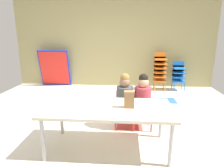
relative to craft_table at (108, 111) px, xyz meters
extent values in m
cube|color=silver|center=(-0.15, 0.73, -0.56)|extent=(5.81, 5.44, 0.02)
cube|color=#336BB2|center=(-0.15, 1.18, -0.55)|extent=(0.43, 0.43, 0.00)
cube|color=#B24C47|center=(0.30, 0.73, -0.55)|extent=(0.43, 0.43, 0.00)
cube|color=#336BB2|center=(1.20, 2.08, -0.55)|extent=(0.43, 0.43, 0.00)
cube|color=tan|center=(-0.15, 3.45, 0.76)|extent=(5.81, 0.10, 2.61)
cube|color=beige|center=(0.00, 0.00, 0.03)|extent=(1.68, 0.81, 0.04)
cylinder|color=#B2B2B7|center=(-0.76, -0.35, -0.27)|extent=(0.05, 0.05, 0.56)
cylinder|color=#B2B2B7|center=(0.76, -0.35, -0.27)|extent=(0.05, 0.05, 0.56)
cylinder|color=#B2B2B7|center=(-0.76, 0.35, -0.27)|extent=(0.05, 0.05, 0.56)
cylinder|color=#B2B2B7|center=(0.76, 0.35, -0.27)|extent=(0.05, 0.05, 0.56)
cube|color=red|center=(0.21, 0.63, -0.25)|extent=(0.32, 0.30, 0.03)
cube|color=red|center=(0.21, 0.78, -0.10)|extent=(0.29, 0.02, 0.30)
cylinder|color=#4C5156|center=(0.21, 0.63, -0.03)|extent=(0.34, 0.34, 0.38)
sphere|color=#8C664C|center=(0.21, 0.63, 0.23)|extent=(0.17, 0.17, 0.17)
sphere|color=olive|center=(0.21, 0.64, 0.30)|extent=(0.15, 0.15, 0.15)
cylinder|color=red|center=(0.07, 0.50, -0.40)|extent=(0.02, 0.02, 0.28)
cylinder|color=red|center=(0.35, 0.50, -0.40)|extent=(0.02, 0.02, 0.28)
cylinder|color=red|center=(0.07, 0.76, -0.40)|extent=(0.02, 0.02, 0.28)
cylinder|color=red|center=(0.35, 0.76, -0.40)|extent=(0.02, 0.02, 0.28)
cube|color=red|center=(0.50, 0.63, -0.25)|extent=(0.32, 0.30, 0.03)
cube|color=red|center=(0.50, 0.78, -0.10)|extent=(0.29, 0.02, 0.30)
cylinder|color=#BF3F4C|center=(0.50, 0.63, -0.03)|extent=(0.28, 0.28, 0.38)
sphere|color=tan|center=(0.50, 0.63, 0.23)|extent=(0.17, 0.17, 0.17)
sphere|color=black|center=(0.50, 0.64, 0.30)|extent=(0.15, 0.15, 0.15)
cylinder|color=red|center=(0.36, 0.50, -0.40)|extent=(0.02, 0.02, 0.28)
cylinder|color=red|center=(0.64, 0.50, -0.40)|extent=(0.02, 0.02, 0.28)
cylinder|color=red|center=(0.36, 0.76, -0.40)|extent=(0.02, 0.02, 0.28)
cylinder|color=red|center=(0.64, 0.76, -0.40)|extent=(0.02, 0.02, 0.28)
cube|color=orange|center=(1.17, 3.03, -0.29)|extent=(0.32, 0.30, 0.03)
cube|color=orange|center=(1.17, 3.17, -0.20)|extent=(0.30, 0.02, 0.18)
cube|color=orange|center=(1.17, 3.03, -0.17)|extent=(0.32, 0.30, 0.03)
cube|color=orange|center=(1.17, 3.17, -0.08)|extent=(0.30, 0.02, 0.18)
cube|color=orange|center=(1.17, 3.03, -0.05)|extent=(0.32, 0.30, 0.03)
cube|color=orange|center=(1.17, 3.17, 0.04)|extent=(0.30, 0.02, 0.18)
cube|color=orange|center=(1.17, 3.03, 0.07)|extent=(0.32, 0.30, 0.03)
cube|color=orange|center=(1.17, 3.17, 0.16)|extent=(0.30, 0.02, 0.18)
cube|color=orange|center=(1.17, 3.03, 0.19)|extent=(0.32, 0.30, 0.03)
cube|color=orange|center=(1.17, 3.17, 0.28)|extent=(0.30, 0.02, 0.18)
cube|color=orange|center=(1.17, 3.03, 0.31)|extent=(0.32, 0.30, 0.03)
cube|color=orange|center=(1.17, 3.17, 0.40)|extent=(0.30, 0.02, 0.18)
cylinder|color=orange|center=(1.03, 2.90, -0.42)|extent=(0.02, 0.02, 0.26)
cylinder|color=orange|center=(1.31, 2.90, -0.42)|extent=(0.02, 0.02, 0.26)
cylinder|color=orange|center=(1.03, 3.16, -0.42)|extent=(0.02, 0.02, 0.26)
cylinder|color=orange|center=(1.31, 3.16, -0.42)|extent=(0.02, 0.02, 0.26)
cube|color=blue|center=(1.69, 3.03, -0.29)|extent=(0.32, 0.30, 0.03)
cube|color=blue|center=(1.69, 3.17, -0.20)|extent=(0.30, 0.02, 0.18)
cube|color=blue|center=(1.69, 3.03, -0.17)|extent=(0.32, 0.30, 0.03)
cube|color=blue|center=(1.69, 3.17, -0.08)|extent=(0.30, 0.02, 0.18)
cube|color=blue|center=(1.69, 3.03, -0.05)|extent=(0.32, 0.30, 0.03)
cube|color=blue|center=(1.69, 3.17, 0.04)|extent=(0.30, 0.02, 0.18)
cube|color=blue|center=(1.69, 3.03, 0.07)|extent=(0.32, 0.30, 0.03)
cube|color=blue|center=(1.69, 3.17, 0.16)|extent=(0.30, 0.02, 0.18)
cylinder|color=blue|center=(1.55, 2.90, -0.42)|extent=(0.02, 0.02, 0.26)
cylinder|color=blue|center=(1.83, 2.90, -0.42)|extent=(0.02, 0.02, 0.26)
cylinder|color=blue|center=(1.55, 3.16, -0.42)|extent=(0.02, 0.02, 0.26)
cylinder|color=blue|center=(1.83, 3.16, -0.42)|extent=(0.02, 0.02, 0.26)
cube|color=#1E33BF|center=(-1.91, 3.26, -0.01)|extent=(0.90, 0.28, 1.09)
cube|color=red|center=(-1.91, 3.23, -0.01)|extent=(0.83, 0.23, 0.99)
cube|color=#9E754C|center=(0.27, 0.01, 0.16)|extent=(0.13, 0.09, 0.22)
cylinder|color=white|center=(0.06, 0.19, 0.05)|extent=(0.18, 0.18, 0.01)
torus|color=white|center=(0.06, 0.19, 0.07)|extent=(0.11, 0.11, 0.03)
camera|label=1|loc=(0.23, -2.41, 0.98)|focal=31.43mm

